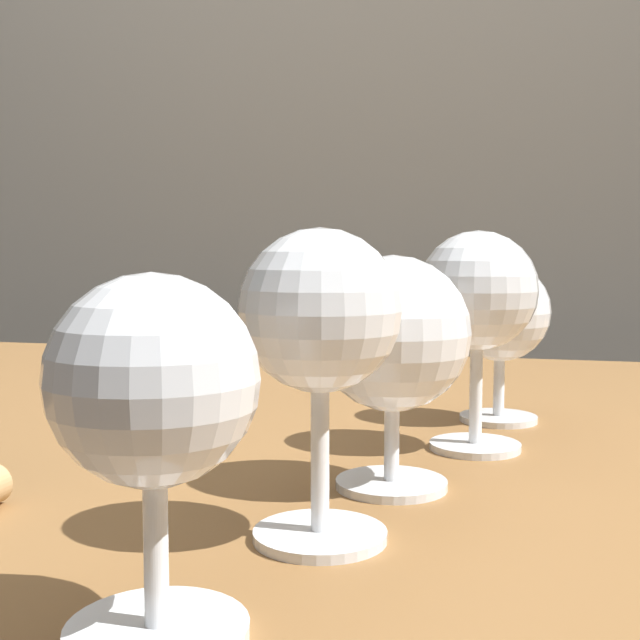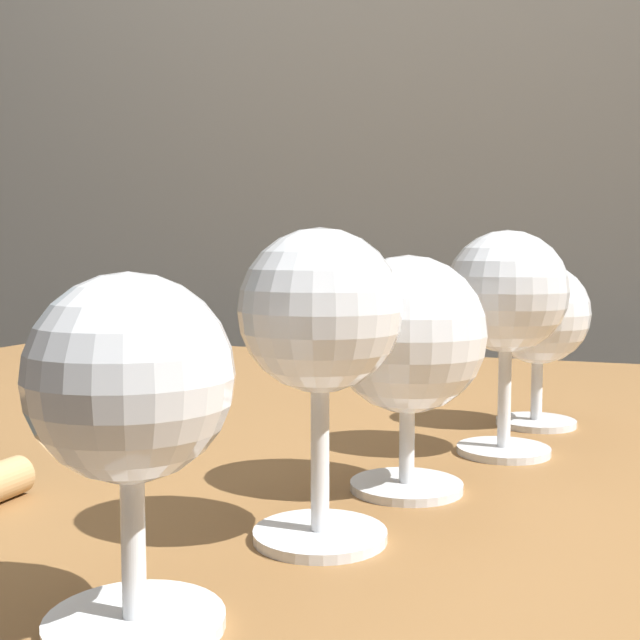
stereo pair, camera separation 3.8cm
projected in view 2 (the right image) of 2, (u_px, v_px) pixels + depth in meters
name	position (u px, v px, depth m)	size (l,w,h in m)	color
back_wall	(477.00, 33.00, 1.56)	(5.00, 0.08, 2.60)	beige
dining_table	(272.00, 535.00, 0.67)	(1.15, 0.94, 0.74)	brown
wine_glass_port	(130.00, 391.00, 0.29)	(0.08, 0.08, 0.13)	white
wine_glass_white	(320.00, 321.00, 0.38)	(0.08, 0.08, 0.15)	white
wine_glass_cabernet	(408.00, 340.00, 0.46)	(0.09, 0.09, 0.14)	white
wine_glass_chardonnay	(506.00, 297.00, 0.55)	(0.08, 0.08, 0.15)	white
wine_glass_amber	(538.00, 317.00, 0.64)	(0.08, 0.08, 0.13)	white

